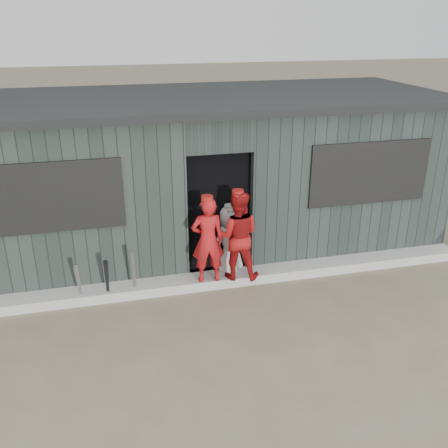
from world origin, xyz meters
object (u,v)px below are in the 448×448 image
object	(u,v)px
bat_mid	(134,274)
player_red_right	(237,235)
bat_left	(79,284)
player_grey_back	(230,242)
bat_right	(107,280)
dugout	(201,173)
player_red_left	(208,240)

from	to	relation	value
bat_mid	player_red_right	xyz separation A→B (m)	(1.54, -0.00, 0.44)
bat_left	player_grey_back	size ratio (longest dim) A/B	0.59
bat_left	bat_right	bearing A→B (deg)	-0.25
player_grey_back	dugout	world-z (taller)	dugout
bat_mid	player_grey_back	bearing A→B (deg)	11.84
bat_left	player_red_right	size ratio (longest dim) A/B	0.51
bat_left	player_red_left	size ratio (longest dim) A/B	0.53
player_grey_back	dugout	size ratio (longest dim) A/B	0.14
player_red_right	dugout	bearing A→B (deg)	-66.71
bat_left	player_red_right	xyz separation A→B (m)	(2.31, 0.04, 0.49)
bat_right	bat_mid	bearing A→B (deg)	7.13
player_grey_back	bat_mid	bearing A→B (deg)	-7.91
bat_mid	player_grey_back	distance (m)	1.56
player_red_right	player_grey_back	xyz separation A→B (m)	(-0.03, 0.32, -0.25)
bat_right	player_red_left	size ratio (longest dim) A/B	0.56
player_red_right	dugout	xyz separation A→B (m)	(-0.18, 1.79, 0.45)
player_red_left	bat_right	bearing A→B (deg)	4.52
player_red_left	player_grey_back	size ratio (longest dim) A/B	1.12
bat_right	dugout	world-z (taller)	dugout
bat_mid	bat_right	bearing A→B (deg)	-172.87
bat_right	dugout	size ratio (longest dim) A/B	0.09
bat_mid	bat_right	size ratio (longest dim) A/B	1.07
player_grey_back	dugout	distance (m)	1.63
bat_mid	dugout	world-z (taller)	dugout
player_red_left	dugout	distance (m)	1.88
bat_mid	bat_left	bearing A→B (deg)	-176.59
dugout	player_grey_back	bearing A→B (deg)	-84.15
bat_left	bat_mid	bearing A→B (deg)	3.41
bat_left	bat_mid	distance (m)	0.77
dugout	bat_mid	bearing A→B (deg)	-127.39
player_red_left	bat_left	bearing A→B (deg)	4.20
player_red_left	player_red_right	distance (m)	0.45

